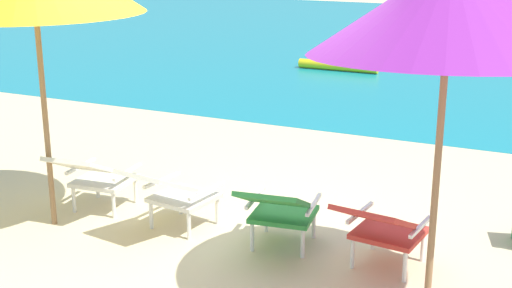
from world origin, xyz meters
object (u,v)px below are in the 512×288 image
at_px(lounge_chair_near_left, 171,191).
at_px(lounge_chair_near_right, 279,208).
at_px(beach_umbrella_right, 450,8).
at_px(lounge_chair_far_left, 94,174).
at_px(lounge_chair_far_right, 382,226).
at_px(swim_buoy, 338,66).

relative_size(lounge_chair_near_left, lounge_chair_near_right, 1.00).
bearing_deg(beach_umbrella_right, lounge_chair_near_right, 165.82).
xyz_separation_m(lounge_chair_far_left, lounge_chair_far_right, (2.81, -0.05, 0.00)).
height_order(lounge_chair_far_left, lounge_chair_near_right, same).
relative_size(lounge_chair_far_left, lounge_chair_near_right, 0.98).
bearing_deg(lounge_chair_far_right, lounge_chair_near_left, -179.44).
relative_size(swim_buoy, lounge_chair_far_left, 1.74).
height_order(lounge_chair_far_left, lounge_chair_far_right, same).
xyz_separation_m(lounge_chair_near_left, beach_umbrella_right, (2.36, -0.31, 1.73)).
distance_m(lounge_chair_far_left, beach_umbrella_right, 3.71).
height_order(swim_buoy, beach_umbrella_right, beach_umbrella_right).
height_order(swim_buoy, lounge_chair_near_right, lounge_chair_near_right).
relative_size(swim_buoy, lounge_chair_far_right, 1.72).
bearing_deg(lounge_chair_near_right, lounge_chair_near_left, -178.79).
relative_size(swim_buoy, lounge_chair_near_left, 1.70).
bearing_deg(lounge_chair_far_right, swim_buoy, 110.90).
bearing_deg(swim_buoy, beach_umbrella_right, -67.20).
height_order(lounge_chair_near_right, lounge_chair_far_right, same).
relative_size(lounge_chair_near_left, lounge_chair_far_right, 1.01).
relative_size(swim_buoy, beach_umbrella_right, 0.64).
bearing_deg(beach_umbrella_right, lounge_chair_far_left, 173.27).
height_order(lounge_chair_far_left, lounge_chair_near_left, same).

